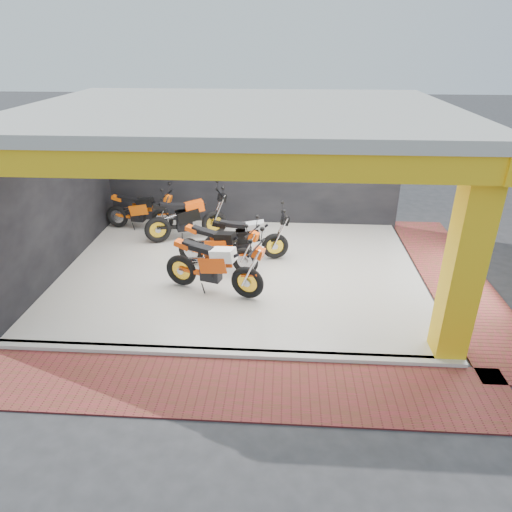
{
  "coord_description": "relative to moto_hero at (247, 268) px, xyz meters",
  "views": [
    {
      "loc": [
        0.93,
        -7.23,
        4.88
      ],
      "look_at": [
        0.4,
        1.07,
        0.9
      ],
      "focal_mm": 32.0,
      "sensor_mm": 36.0,
      "label": 1
    }
  ],
  "objects": [
    {
      "name": "ground",
      "position": [
        -0.25,
        -0.73,
        -0.81
      ],
      "size": [
        80.0,
        80.0,
        0.0
      ],
      "primitive_type": "plane",
      "color": "#2D2D30",
      "rests_on": "ground"
    },
    {
      "name": "showroom_floor",
      "position": [
        -0.25,
        1.27,
        -0.76
      ],
      "size": [
        8.0,
        6.0,
        0.1
      ],
      "primitive_type": "cube",
      "color": "white",
      "rests_on": "ground"
    },
    {
      "name": "showroom_ceiling",
      "position": [
        -0.25,
        1.27,
        2.79
      ],
      "size": [
        8.4,
        6.4,
        0.2
      ],
      "primitive_type": "cube",
      "color": "beige",
      "rests_on": "corner_column"
    },
    {
      "name": "back_wall",
      "position": [
        -0.25,
        4.37,
        0.94
      ],
      "size": [
        8.2,
        0.2,
        3.5
      ],
      "primitive_type": "cube",
      "color": "black",
      "rests_on": "ground"
    },
    {
      "name": "left_wall",
      "position": [
        -4.35,
        1.27,
        0.94
      ],
      "size": [
        0.2,
        6.2,
        3.5
      ],
      "primitive_type": "cube",
      "color": "black",
      "rests_on": "ground"
    },
    {
      "name": "corner_column",
      "position": [
        3.5,
        -1.48,
        0.94
      ],
      "size": [
        0.5,
        0.5,
        3.5
      ],
      "primitive_type": "cube",
      "color": "yellow",
      "rests_on": "ground"
    },
    {
      "name": "header_beam_front",
      "position": [
        -0.25,
        -1.73,
        2.49
      ],
      "size": [
        8.4,
        0.3,
        0.4
      ],
      "primitive_type": "cube",
      "color": "yellow",
      "rests_on": "corner_column"
    },
    {
      "name": "header_beam_right",
      "position": [
        3.75,
        1.27,
        2.49
      ],
      "size": [
        0.3,
        6.4,
        0.4
      ],
      "primitive_type": "cube",
      "color": "yellow",
      "rests_on": "corner_column"
    },
    {
      "name": "floor_kerb",
      "position": [
        -0.25,
        -1.75,
        -0.76
      ],
      "size": [
        8.0,
        0.2,
        0.1
      ],
      "primitive_type": "cube",
      "color": "white",
      "rests_on": "ground"
    },
    {
      "name": "paver_front",
      "position": [
        -0.25,
        -2.53,
        -0.79
      ],
      "size": [
        9.0,
        1.4,
        0.03
      ],
      "primitive_type": "cube",
      "color": "maroon",
      "rests_on": "ground"
    },
    {
      "name": "paver_right",
      "position": [
        4.55,
        1.27,
        -0.79
      ],
      "size": [
        1.4,
        7.0,
        0.03
      ],
      "primitive_type": "cube",
      "color": "maroon",
      "rests_on": "ground"
    },
    {
      "name": "moto_hero",
      "position": [
        0.0,
        0.0,
        0.0
      ],
      "size": [
        2.46,
        1.5,
        1.41
      ],
      "primitive_type": null,
      "rotation": [
        0.0,
        0.0,
        -0.3
      ],
      "color": "#D94309",
      "rests_on": "showroom_floor"
    },
    {
      "name": "moto_row_a",
      "position": [
        0.5,
        1.87,
        -0.06
      ],
      "size": [
        2.19,
        0.97,
        1.3
      ],
      "primitive_type": null,
      "rotation": [
        0.0,
        0.0,
        0.09
      ],
      "color": "black",
      "rests_on": "showroom_floor"
    },
    {
      "name": "moto_row_b",
      "position": [
        -0.14,
        1.03,
        -0.06
      ],
      "size": [
        2.25,
        1.42,
        1.29
      ],
      "primitive_type": null,
      "rotation": [
        0.0,
        0.0,
        -0.33
      ],
      "color": "#ED4D09",
      "rests_on": "showroom_floor"
    },
    {
      "name": "moto_row_c",
      "position": [
        -1.13,
        3.18,
        -0.01
      ],
      "size": [
        2.43,
        1.62,
        1.39
      ],
      "primitive_type": null,
      "rotation": [
        0.0,
        0.0,
        0.37
      ],
      "color": "black",
      "rests_on": "showroom_floor"
    },
    {
      "name": "moto_row_d",
      "position": [
        -2.6,
        3.46,
        -0.09
      ],
      "size": [
        2.11,
        0.98,
        1.24
      ],
      "primitive_type": null,
      "rotation": [
        0.0,
        0.0,
        -0.12
      ],
      "color": "#F25E0A",
      "rests_on": "showroom_floor"
    }
  ]
}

